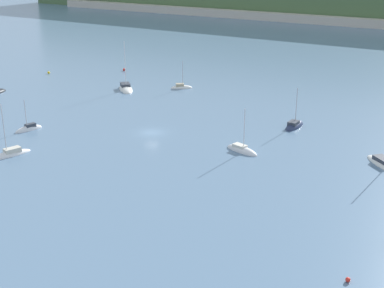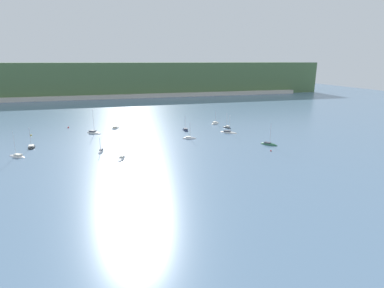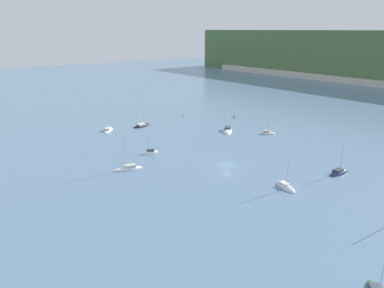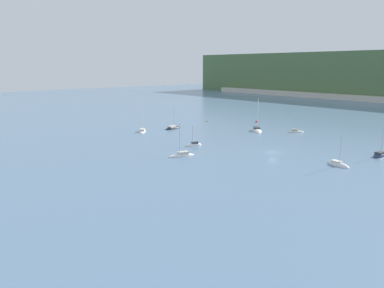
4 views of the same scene
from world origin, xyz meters
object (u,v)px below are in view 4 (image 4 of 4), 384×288
sailboat_2 (257,131)px  sailboat_7 (142,131)px  sailboat_1 (181,156)px  sailboat_4 (338,165)px  sailboat_9 (173,128)px  sailboat_3 (296,132)px  mooring_buoy_2 (257,121)px  sailboat_10 (380,156)px  mooring_buoy_1 (207,121)px  sailboat_8 (193,146)px

sailboat_2 → sailboat_7: 40.68m
sailboat_1 → sailboat_7: size_ratio=0.93×
sailboat_4 → sailboat_9: sailboat_9 is taller
sailboat_2 → sailboat_3: sailboat_2 is taller
sailboat_3 → mooring_buoy_2: sailboat_3 is taller
sailboat_2 → sailboat_4: bearing=15.4°
sailboat_1 → sailboat_10: size_ratio=1.13×
sailboat_2 → sailboat_7: bearing=-86.0°
sailboat_1 → sailboat_9: bearing=-109.9°
sailboat_1 → mooring_buoy_1: 61.44m
sailboat_2 → sailboat_10: size_ratio=1.51×
sailboat_1 → mooring_buoy_1: sailboat_1 is taller
sailboat_1 → sailboat_8: size_ratio=1.40×
sailboat_10 → mooring_buoy_1: size_ratio=12.25×
sailboat_3 → sailboat_9: size_ratio=0.81×
sailboat_1 → mooring_buoy_2: size_ratio=12.32×
mooring_buoy_1 → sailboat_8: bearing=-48.1°
sailboat_3 → sailboat_4: (31.91, -30.65, -0.03)m
sailboat_1 → sailboat_2: sailboat_2 is taller
sailboat_1 → sailboat_4: sailboat_1 is taller
sailboat_7 → sailboat_9: (2.26, 12.05, -0.05)m
sailboat_3 → sailboat_7: size_ratio=0.73×
sailboat_3 → sailboat_4: bearing=-82.0°
sailboat_7 → sailboat_8: sailboat_7 is taller
mooring_buoy_2 → sailboat_7: bearing=-104.5°
sailboat_3 → sailboat_7: sailboat_7 is taller
sailboat_1 → sailboat_8: bearing=-129.7°
sailboat_9 → sailboat_1: bearing=-134.7°
sailboat_2 → sailboat_8: (4.01, -33.59, -0.03)m
sailboat_1 → sailboat_4: bearing=140.4°
sailboat_2 → sailboat_3: 13.34m
sailboat_1 → sailboat_7: sailboat_7 is taller
sailboat_7 → sailboat_9: sailboat_7 is taller
sailboat_7 → sailboat_8: bearing=-144.9°
sailboat_2 → sailboat_3: bearing=80.8°
sailboat_10 → sailboat_2: bearing=82.9°
sailboat_7 → sailboat_9: bearing=-61.4°
sailboat_4 → mooring_buoy_2: (-55.96, 38.66, 0.30)m
sailboat_3 → sailboat_10: (34.32, -13.69, -0.02)m
sailboat_7 → sailboat_10: (70.71, 25.88, -0.05)m
sailboat_4 → sailboat_8: bearing=-149.0°
sailboat_3 → mooring_buoy_2: (-24.05, 8.01, 0.27)m
sailboat_3 → sailboat_10: sailboat_10 is taller
sailboat_9 → mooring_buoy_1: 22.48m
sailboat_3 → sailboat_7: bearing=-170.7°
sailboat_1 → sailboat_3: 52.34m
sailboat_2 → sailboat_8: 33.82m
sailboat_3 → sailboat_9: bearing=-179.3°
sailboat_9 → sailboat_10: (68.45, 13.82, 0.01)m
sailboat_4 → sailboat_3: bearing=151.1°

